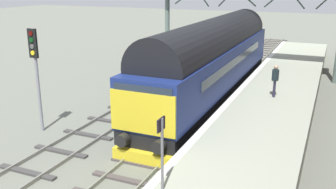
{
  "coord_description": "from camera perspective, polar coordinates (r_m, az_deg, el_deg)",
  "views": [
    {
      "loc": [
        6.1,
        -15.81,
        6.69
      ],
      "look_at": [
        0.2,
        -2.31,
        2.24
      ],
      "focal_mm": 40.65,
      "sensor_mm": 36.0,
      "label": 1
    }
  ],
  "objects": [
    {
      "name": "track_main",
      "position": [
        18.2,
        2.34,
        -4.6
      ],
      "size": [
        2.5,
        60.0,
        0.15
      ],
      "color": "gray",
      "rests_on": "ground"
    },
    {
      "name": "waiting_passenger",
      "position": [
        19.81,
        15.77,
        2.44
      ],
      "size": [
        0.39,
        0.51,
        1.64
      ],
      "rotation": [
        0.0,
        0.0,
        1.71
      ],
      "color": "#26263C",
      "rests_on": "station_platform"
    },
    {
      "name": "platform_number_sign",
      "position": [
        10.43,
        -0.95,
        -7.38
      ],
      "size": [
        0.1,
        0.44,
        2.15
      ],
      "color": "slate",
      "rests_on": "station_platform"
    },
    {
      "name": "signal_post_near",
      "position": [
        17.73,
        -19.22,
        4.07
      ],
      "size": [
        0.44,
        0.22,
        4.7
      ],
      "color": "gray",
      "rests_on": "ground"
    },
    {
      "name": "diesel_locomotive",
      "position": [
        21.49,
        6.69,
        5.39
      ],
      "size": [
        2.74,
        17.54,
        4.68
      ],
      "color": "black",
      "rests_on": "ground"
    },
    {
      "name": "ground_plane",
      "position": [
        18.22,
        2.34,
        -4.76
      ],
      "size": [
        140.0,
        140.0,
        0.0
      ],
      "primitive_type": "plane",
      "color": "slate",
      "rests_on": "ground"
    },
    {
      "name": "track_adjacent_west",
      "position": [
        19.65,
        -7.23,
        -3.07
      ],
      "size": [
        2.5,
        60.0,
        0.15
      ],
      "color": "slate",
      "rests_on": "ground"
    },
    {
      "name": "station_platform",
      "position": [
        17.16,
        13.66,
        -4.84
      ],
      "size": [
        4.0,
        44.0,
        1.01
      ],
      "color": "#A1A792",
      "rests_on": "ground"
    }
  ]
}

